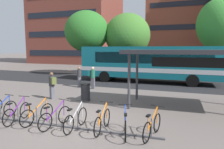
{
  "coord_description": "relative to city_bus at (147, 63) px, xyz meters",
  "views": [
    {
      "loc": [
        4.13,
        -7.27,
        3.02
      ],
      "look_at": [
        -0.14,
        4.71,
        1.42
      ],
      "focal_mm": 33.1,
      "sensor_mm": 36.0,
      "label": 1
    }
  ],
  "objects": [
    {
      "name": "street_tree_0",
      "position": [
        -3.17,
        4.69,
        2.74
      ],
      "size": [
        5.15,
        5.15,
        7.0
      ],
      "color": "brown",
      "rests_on": "ground"
    },
    {
      "name": "parked_bicycle_purple_3",
      "position": [
        -3.24,
        -12.01,
        -1.39
      ],
      "size": [
        0.52,
        1.72,
        0.99
      ],
      "rotation": [
        0.0,
        0.0,
        1.7
      ],
      "color": "black",
      "rests_on": "ground"
    },
    {
      "name": "parked_bicycle_orange_7",
      "position": [
        0.44,
        -11.72,
        -1.39
      ],
      "size": [
        0.52,
        1.72,
        0.99
      ],
      "rotation": [
        0.0,
        0.0,
        1.62
      ],
      "color": "black",
      "rests_on": "ground"
    },
    {
      "name": "parked_bicycle_blue_8",
      "position": [
        1.32,
        -11.78,
        -1.39
      ],
      "size": [
        0.66,
        1.67,
        0.99
      ],
      "rotation": [
        0.0,
        0.0,
        1.86
      ],
      "color": "black",
      "rests_on": "ground"
    },
    {
      "name": "trash_bin",
      "position": [
        -2.18,
        -7.93,
        -1.26
      ],
      "size": [
        0.55,
        0.55,
        1.03
      ],
      "color": "#232328",
      "rests_on": "ground"
    },
    {
      "name": "parked_bicycle_purple_5",
      "position": [
        -1.43,
        -11.96,
        -1.39
      ],
      "size": [
        0.52,
        1.71,
        0.99
      ],
      "rotation": [
        0.0,
        0.0,
        1.4
      ],
      "color": "black",
      "rests_on": "ground"
    },
    {
      "name": "parked_bicycle_orange_9",
      "position": [
        2.23,
        -11.63,
        -1.39
      ],
      "size": [
        0.54,
        1.7,
        0.99
      ],
      "rotation": [
        0.0,
        0.0,
        1.38
      ],
      "color": "black",
      "rests_on": "ground"
    },
    {
      "name": "parked_bicycle_silver_6",
      "position": [
        -0.57,
        -11.89,
        -1.39
      ],
      "size": [
        0.52,
        1.72,
        0.99
      ],
      "rotation": [
        0.0,
        0.0,
        1.56
      ],
      "color": "black",
      "rests_on": "ground"
    },
    {
      "name": "commuter_teal_pack_2",
      "position": [
        -3.33,
        -4.51,
        -0.81
      ],
      "size": [
        0.52,
        0.34,
        1.67
      ],
      "rotation": [
        0.0,
        0.0,
        0.0
      ],
      "color": "#565660",
      "rests_on": "ground"
    },
    {
      "name": "bus_lane_asphalt",
      "position": [
        -0.93,
        0.0,
        -1.77
      ],
      "size": [
        80.0,
        7.2,
        0.01
      ],
      "primitive_type": "cube",
      "color": "#232326",
      "rests_on": "ground"
    },
    {
      "name": "ground",
      "position": [
        -0.93,
        -11.18,
        -1.78
      ],
      "size": [
        200.0,
        200.0,
        0.0
      ],
      "primitive_type": "plane",
      "color": "#6B605B"
    },
    {
      "name": "transit_shelter",
      "position": [
        3.69,
        -7.53,
        1.0
      ],
      "size": [
        7.12,
        3.06,
        2.96
      ],
      "rotation": [
        0.0,
        0.0,
        0.03
      ],
      "color": "#38383D",
      "rests_on": "ground"
    },
    {
      "name": "street_tree_2",
      "position": [
        -7.54,
        3.12,
        3.17
      ],
      "size": [
        5.0,
        5.0,
        7.29
      ],
      "color": "brown",
      "rests_on": "ground"
    },
    {
      "name": "bike_rack",
      "position": [
        -1.89,
        -11.9,
        -1.68
      ],
      "size": [
        9.14,
        0.45,
        0.7
      ],
      "rotation": [
        0.0,
        0.0,
        0.04
      ],
      "color": "#47474C",
      "rests_on": "ground"
    },
    {
      "name": "parked_bicycle_orange_4",
      "position": [
        -2.36,
        -11.85,
        -1.39
      ],
      "size": [
        0.52,
        1.71,
        0.99
      ],
      "rotation": [
        0.0,
        0.0,
        1.43
      ],
      "color": "black",
      "rests_on": "ground"
    },
    {
      "name": "building_centre_block",
      "position": [
        2.69,
        33.05,
        5.19
      ],
      "size": [
        16.18,
        11.9,
        13.93
      ],
      "color": "brown",
      "rests_on": "ground"
    },
    {
      "name": "commuter_grey_pack_0",
      "position": [
        -4.65,
        -4.16,
        -0.85
      ],
      "size": [
        0.6,
        0.57,
        1.61
      ],
      "rotation": [
        0.0,
        0.0,
        5.59
      ],
      "color": "#565660",
      "rests_on": "ground"
    },
    {
      "name": "street_tree_1",
      "position": [
        6.25,
        4.9,
        3.61
      ],
      "size": [
        4.43,
        4.43,
        7.97
      ],
      "color": "brown",
      "rests_on": "ground"
    },
    {
      "name": "commuter_olive_pack_1",
      "position": [
        -4.27,
        -8.19,
        -0.85
      ],
      "size": [
        0.61,
        0.52,
        1.62
      ],
      "rotation": [
        0.0,
        0.0,
        2.63
      ],
      "color": "#565660",
      "rests_on": "ground"
    },
    {
      "name": "building_left_wing",
      "position": [
        -19.27,
        22.14,
        9.07
      ],
      "size": [
        16.69,
        13.19,
        21.68
      ],
      "color": "brown",
      "rests_on": "ground"
    },
    {
      "name": "city_bus",
      "position": [
        0.0,
        0.0,
        0.0
      ],
      "size": [
        12.03,
        2.63,
        3.2
      ],
      "rotation": [
        0.0,
        0.0,
        3.14
      ],
      "color": "#0F6070",
      "rests_on": "ground"
    },
    {
      "name": "parked_bicycle_blue_2",
      "position": [
        -4.15,
        -12.03,
        -1.39
      ],
      "size": [
        0.52,
        1.72,
        0.99
      ],
      "rotation": [
        0.0,
        0.0,
        1.51
      ],
      "color": "black",
      "rests_on": "ground"
    }
  ]
}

